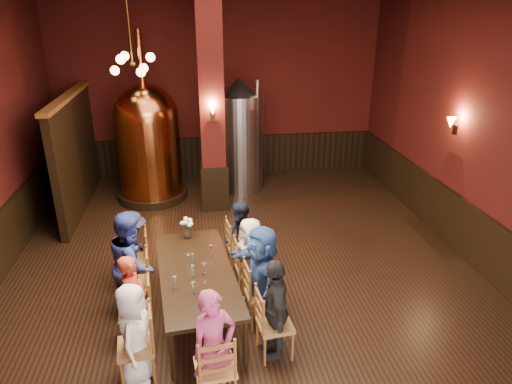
{
  "coord_description": "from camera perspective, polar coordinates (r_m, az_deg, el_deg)",
  "views": [
    {
      "loc": [
        -0.71,
        -6.51,
        4.18
      ],
      "look_at": [
        0.25,
        0.2,
        1.38
      ],
      "focal_mm": 32.0,
      "sensor_mm": 36.0,
      "label": 1
    }
  ],
  "objects": [
    {
      "name": "person_4",
      "position": [
        5.83,
        2.4,
        -14.36
      ],
      "size": [
        0.36,
        0.82,
        1.38
      ],
      "primitive_type": "imported",
      "rotation": [
        0.0,
        0.0,
        4.68
      ],
      "color": "black",
      "rests_on": "ground"
    },
    {
      "name": "wine_glass_2",
      "position": [
        6.58,
        -8.5,
        -8.38
      ],
      "size": [
        0.07,
        0.07,
        0.17
      ],
      "primitive_type": null,
      "color": "white",
      "rests_on": "dining_table"
    },
    {
      "name": "wine_glass_1",
      "position": [
        6.12,
        -10.09,
        -11.07
      ],
      "size": [
        0.07,
        0.07,
        0.17
      ],
      "primitive_type": null,
      "color": "white",
      "rests_on": "dining_table"
    },
    {
      "name": "chair_8",
      "position": [
        5.43,
        -5.13,
        -20.95
      ],
      "size": [
        0.51,
        0.51,
        0.92
      ],
      "primitive_type": null,
      "rotation": [
        0.0,
        0.0,
        3.25
      ],
      "color": "brown",
      "rests_on": "ground"
    },
    {
      "name": "rose_vase",
      "position": [
        7.23,
        -8.63,
        -4.1
      ],
      "size": [
        0.21,
        0.21,
        0.35
      ],
      "color": "white",
      "rests_on": "dining_table"
    },
    {
      "name": "room",
      "position": [
        6.83,
        -1.83,
        6.02
      ],
      "size": [
        10.0,
        10.02,
        4.5
      ],
      "color": "black",
      "rests_on": "ground"
    },
    {
      "name": "chair_5",
      "position": [
        6.49,
        0.67,
        -12.55
      ],
      "size": [
        0.51,
        0.51,
        0.92
      ],
      "primitive_type": null,
      "rotation": [
        0.0,
        0.0,
        1.68
      ],
      "color": "brown",
      "rests_on": "ground"
    },
    {
      "name": "dining_table",
      "position": [
        6.51,
        -7.46,
        -10.23
      ],
      "size": [
        1.25,
        2.49,
        0.75
      ],
      "rotation": [
        0.0,
        0.0,
        0.1
      ],
      "color": "black",
      "rests_on": "ground"
    },
    {
      "name": "sconce_wall",
      "position": [
        8.87,
        23.69,
        7.66
      ],
      "size": [
        0.2,
        0.2,
        0.36
      ],
      "primitive_type": null,
      "rotation": [
        0.0,
        0.0,
        1.57
      ],
      "color": "black",
      "rests_on": "room"
    },
    {
      "name": "person_1",
      "position": [
        6.24,
        -15.0,
        -12.93
      ],
      "size": [
        0.39,
        0.52,
        1.29
      ],
      "primitive_type": "imported",
      "rotation": [
        0.0,
        0.0,
        1.39
      ],
      "color": "#BC3920",
      "rests_on": "ground"
    },
    {
      "name": "person_5",
      "position": [
        6.33,
        0.68,
        -10.45
      ],
      "size": [
        0.78,
        1.45,
        1.49
      ],
      "primitive_type": "imported",
      "rotation": [
        0.0,
        0.0,
        4.97
      ],
      "color": "#325398",
      "rests_on": "ground"
    },
    {
      "name": "chair_7",
      "position": [
        7.58,
        -1.91,
        -6.94
      ],
      "size": [
        0.51,
        0.51,
        0.92
      ],
      "primitive_type": null,
      "rotation": [
        0.0,
        0.0,
        1.68
      ],
      "color": "brown",
      "rests_on": "ground"
    },
    {
      "name": "person_3",
      "position": [
        7.38,
        -15.03,
        -7.05
      ],
      "size": [
        0.55,
        0.87,
        1.29
      ],
      "primitive_type": "imported",
      "rotation": [
        0.0,
        0.0,
        1.48
      ],
      "color": "black",
      "rests_on": "ground"
    },
    {
      "name": "column",
      "position": [
        9.52,
        -5.58,
        10.65
      ],
      "size": [
        0.58,
        0.58,
        4.5
      ],
      "primitive_type": "cube",
      "color": "#4D1110",
      "rests_on": "ground"
    },
    {
      "name": "partition",
      "position": [
        10.46,
        -21.58,
        4.29
      ],
      "size": [
        0.22,
        3.5,
        2.4
      ],
      "primitive_type": "cube",
      "color": "black",
      "rests_on": "ground"
    },
    {
      "name": "person_0",
      "position": [
        5.71,
        -14.98,
        -16.76
      ],
      "size": [
        0.52,
        0.7,
        1.29
      ],
      "primitive_type": "imported",
      "rotation": [
        0.0,
        0.0,
        1.38
      ],
      "color": "white",
      "rests_on": "ground"
    },
    {
      "name": "chair_6",
      "position": [
        7.02,
        -0.72,
        -9.55
      ],
      "size": [
        0.51,
        0.51,
        0.92
      ],
      "primitive_type": null,
      "rotation": [
        0.0,
        0.0,
        1.68
      ],
      "color": "brown",
      "rests_on": "ground"
    },
    {
      "name": "person_6",
      "position": [
        6.93,
        -0.73,
        -8.26
      ],
      "size": [
        0.55,
        0.71,
        1.29
      ],
      "primitive_type": "imported",
      "rotation": [
        0.0,
        0.0,
        4.96
      ],
      "color": "silver",
      "rests_on": "ground"
    },
    {
      "name": "sconce_column",
      "position": [
        9.24,
        -5.47,
        9.97
      ],
      "size": [
        0.2,
        0.2,
        0.36
      ],
      "primitive_type": null,
      "rotation": [
        0.0,
        0.0,
        3.14
      ],
      "color": "black",
      "rests_on": "column"
    },
    {
      "name": "steel_vessel",
      "position": [
        10.75,
        -2.07,
        7.06
      ],
      "size": [
        1.14,
        1.14,
        2.66
      ],
      "rotation": [
        0.0,
        0.0,
        -0.04
      ],
      "color": "#B2B2B7",
      "rests_on": "ground"
    },
    {
      "name": "pendant_cluster",
      "position": [
        9.54,
        -15.17,
        15.2
      ],
      "size": [
        0.9,
        0.9,
        1.7
      ],
      "primitive_type": null,
      "color": "#A57226",
      "rests_on": "room"
    },
    {
      "name": "wine_glass_4",
      "position": [
        6.32,
        -7.93,
        -9.76
      ],
      "size": [
        0.07,
        0.07,
        0.17
      ],
      "primitive_type": null,
      "color": "white",
      "rests_on": "dining_table"
    },
    {
      "name": "wine_glass_3",
      "position": [
        5.98,
        -7.82,
        -11.8
      ],
      "size": [
        0.07,
        0.07,
        0.17
      ],
      "primitive_type": null,
      "color": "white",
      "rests_on": "dining_table"
    },
    {
      "name": "person_7",
      "position": [
        7.5,
        -1.92,
        -5.79
      ],
      "size": [
        0.42,
        0.66,
        1.27
      ],
      "primitive_type": "imported",
      "rotation": [
        0.0,
        0.0,
        4.92
      ],
      "color": "#181C31",
      "rests_on": "ground"
    },
    {
      "name": "copper_kettle",
      "position": [
        10.47,
        -13.33,
        6.18
      ],
      "size": [
        1.57,
        1.57,
        3.72
      ],
      "rotation": [
        0.0,
        0.0,
        -0.06
      ],
      "color": "black",
      "rests_on": "ground"
    },
    {
      "name": "wine_glass_6",
      "position": [
        6.35,
        -6.52,
        -9.5
      ],
      "size": [
        0.07,
        0.07,
        0.17
      ],
      "primitive_type": null,
      "color": "white",
      "rests_on": "dining_table"
    },
    {
      "name": "chair_1",
      "position": [
        6.35,
        -14.83,
        -14.29
      ],
      "size": [
        0.51,
        0.51,
        0.92
      ],
      "primitive_type": null,
      "rotation": [
        0.0,
        0.0,
        -1.47
      ],
      "color": "brown",
      "rests_on": "ground"
    },
    {
      "name": "chair_0",
      "position": [
        5.82,
        -14.79,
        -18.17
      ],
      "size": [
        0.51,
        0.51,
        0.92
      ],
      "primitive_type": null,
      "rotation": [
        0.0,
        0.0,
        -1.47
      ],
      "color": "brown",
      "rests_on": "ground"
    },
    {
      "name": "wainscot_right",
      "position": [
        8.82,
        24.91,
        -4.48
      ],
      "size": [
        0.08,
        9.9,
        1.0
      ],
      "primitive_type": "cube",
      "color": "black",
      "rests_on": "ground"
    },
    {
      "name": "person_8",
      "position": [
        5.25,
        -5.23,
        -18.92
      ],
      "size": [
        0.62,
        0.52,
        1.43
      ],
      "primitive_type": "imported",
      "rotation": [
        0.0,
        0.0,
        6.7
      ],
      "color": "#B03A69",
      "rests_on": "ground"
    },
    {
      "name": "wainscot_back",
      "position": [
        12.07,
        -4.37,
        4.63
      ],
      "size": [
        7.9,
        0.08,
        1.0
      ],
      "primitive_type": "cube",
      "color": "black",
      "rests_on": "ground"
    },
    {
      "name": "person_2",
      "position": [
        6.72,
        -15.15,
        -8.67
      ],
      "size": [
        0.4,
        0.78,
        1.59
      ],
      "primitive_type": "imported",
      "rotation": [
        0.0,
        0.0,
        1.59
      ],
      "color": "navy",
      "rests_on": "ground"
    },
    {
      "name": "chair_4",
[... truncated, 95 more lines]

